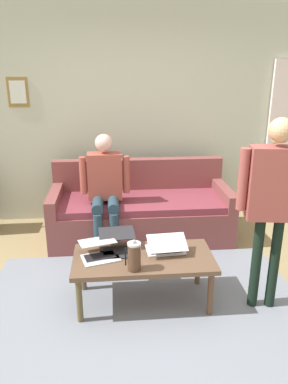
{
  "coord_description": "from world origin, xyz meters",
  "views": [
    {
      "loc": [
        0.35,
        2.62,
        2.01
      ],
      "look_at": [
        0.04,
        -0.83,
        0.8
      ],
      "focal_mm": 34.91,
      "sensor_mm": 36.0,
      "label": 1
    }
  ],
  "objects_px": {
    "laptop_right": "(99,252)",
    "french_press": "(134,256)",
    "coffee_table": "(143,262)",
    "person_seated": "(105,185)",
    "couch": "(140,212)",
    "laptop_center": "(166,247)",
    "laptop_left": "(118,245)",
    "person_standing": "(274,192)"
  },
  "relations": [
    {
      "from": "laptop_right",
      "to": "french_press",
      "type": "distance_m",
      "value": 0.37
    },
    {
      "from": "coffee_table",
      "to": "person_seated",
      "type": "bearing_deg",
      "value": -73.7
    },
    {
      "from": "coffee_table",
      "to": "french_press",
      "type": "bearing_deg",
      "value": 65.52
    },
    {
      "from": "couch",
      "to": "french_press",
      "type": "xyz_separation_m",
      "value": [
        0.17,
        1.54,
        0.26
      ]
    },
    {
      "from": "coffee_table",
      "to": "french_press",
      "type": "relative_size",
      "value": 4.51
    },
    {
      "from": "laptop_center",
      "to": "person_seated",
      "type": "distance_m",
      "value": 1.19
    },
    {
      "from": "coffee_table",
      "to": "laptop_left",
      "type": "bearing_deg",
      "value": -32.72
    },
    {
      "from": "laptop_right",
      "to": "coffee_table",
      "type": "bearing_deg",
      "value": 174.81
    },
    {
      "from": "laptop_center",
      "to": "person_seated",
      "type": "xyz_separation_m",
      "value": [
        0.53,
        -1.04,
        0.24
      ]
    },
    {
      "from": "coffee_table",
      "to": "laptop_center",
      "type": "height_order",
      "value": "laptop_center"
    },
    {
      "from": "couch",
      "to": "laptop_right",
      "type": "xyz_separation_m",
      "value": [
        0.45,
        1.31,
        0.18
      ]
    },
    {
      "from": "couch",
      "to": "coffee_table",
      "type": "relative_size",
      "value": 1.75
    },
    {
      "from": "laptop_right",
      "to": "person_standing",
      "type": "height_order",
      "value": "person_standing"
    },
    {
      "from": "laptop_left",
      "to": "person_seated",
      "type": "height_order",
      "value": "person_seated"
    },
    {
      "from": "french_press",
      "to": "person_standing",
      "type": "relative_size",
      "value": 0.16
    },
    {
      "from": "laptop_center",
      "to": "person_seated",
      "type": "height_order",
      "value": "person_seated"
    },
    {
      "from": "coffee_table",
      "to": "french_press",
      "type": "distance_m",
      "value": 0.28
    },
    {
      "from": "laptop_left",
      "to": "coffee_table",
      "type": "bearing_deg",
      "value": 147.28
    },
    {
      "from": "laptop_right",
      "to": "french_press",
      "type": "bearing_deg",
      "value": 140.23
    },
    {
      "from": "laptop_left",
      "to": "laptop_right",
      "type": "distance_m",
      "value": 0.19
    },
    {
      "from": "couch",
      "to": "laptop_center",
      "type": "distance_m",
      "value": 1.29
    },
    {
      "from": "couch",
      "to": "laptop_left",
      "type": "xyz_separation_m",
      "value": [
        0.29,
        1.2,
        0.18
      ]
    },
    {
      "from": "couch",
      "to": "french_press",
      "type": "bearing_deg",
      "value": 83.64
    },
    {
      "from": "couch",
      "to": "person_standing",
      "type": "relative_size",
      "value": 1.29
    },
    {
      "from": "laptop_center",
      "to": "person_standing",
      "type": "distance_m",
      "value": 1.01
    },
    {
      "from": "laptop_right",
      "to": "laptop_center",
      "type": "bearing_deg",
      "value": -175.92
    },
    {
      "from": "laptop_left",
      "to": "laptop_center",
      "type": "distance_m",
      "value": 0.42
    },
    {
      "from": "person_seated",
      "to": "laptop_center",
      "type": "bearing_deg",
      "value": 116.98
    },
    {
      "from": "laptop_left",
      "to": "person_standing",
      "type": "xyz_separation_m",
      "value": [
        -1.23,
        0.28,
        0.55
      ]
    },
    {
      "from": "coffee_table",
      "to": "laptop_center",
      "type": "relative_size",
      "value": 3.4
    },
    {
      "from": "laptop_left",
      "to": "laptop_right",
      "type": "height_order",
      "value": "laptop_left"
    },
    {
      "from": "laptop_left",
      "to": "person_seated",
      "type": "bearing_deg",
      "value": -83.46
    },
    {
      "from": "laptop_left",
      "to": "laptop_right",
      "type": "relative_size",
      "value": 1.02
    },
    {
      "from": "laptop_right",
      "to": "french_press",
      "type": "xyz_separation_m",
      "value": [
        -0.28,
        0.23,
        0.07
      ]
    },
    {
      "from": "coffee_table",
      "to": "person_seated",
      "type": "distance_m",
      "value": 1.21
    },
    {
      "from": "laptop_center",
      "to": "person_standing",
      "type": "height_order",
      "value": "person_standing"
    },
    {
      "from": "couch",
      "to": "coffee_table",
      "type": "xyz_separation_m",
      "value": [
        0.08,
        1.34,
        0.09
      ]
    },
    {
      "from": "couch",
      "to": "laptop_center",
      "type": "bearing_deg",
      "value": 95.54
    },
    {
      "from": "coffee_table",
      "to": "laptop_right",
      "type": "relative_size",
      "value": 3.15
    },
    {
      "from": "laptop_right",
      "to": "french_press",
      "type": "relative_size",
      "value": 1.43
    },
    {
      "from": "laptop_center",
      "to": "laptop_right",
      "type": "height_order",
      "value": "laptop_center"
    },
    {
      "from": "coffee_table",
      "to": "person_seated",
      "type": "relative_size",
      "value": 0.93
    }
  ]
}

